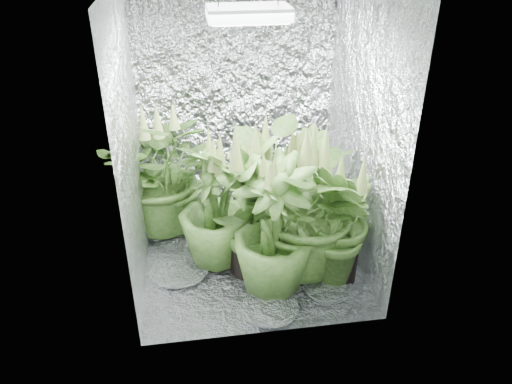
{
  "coord_description": "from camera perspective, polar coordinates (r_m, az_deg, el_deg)",
  "views": [
    {
      "loc": [
        -0.43,
        -3.12,
        2.37
      ],
      "look_at": [
        0.05,
        0.0,
        0.58
      ],
      "focal_mm": 35.0,
      "sensor_mm": 36.0,
      "label": 1
    }
  ],
  "objects": [
    {
      "name": "circulation_fan",
      "position": [
        4.44,
        5.68,
        -0.37
      ],
      "size": [
        0.21,
        0.32,
        0.4
      ],
      "rotation": [
        0.0,
        0.0,
        0.4
      ],
      "color": "black",
      "rests_on": "ground"
    },
    {
      "name": "plant_b",
      "position": [
        4.18,
        -0.97,
        1.07
      ],
      "size": [
        0.56,
        0.56,
        0.84
      ],
      "rotation": [
        0.0,
        0.0,
        0.75
      ],
      "color": "black",
      "rests_on": "ground"
    },
    {
      "name": "plant_d",
      "position": [
        3.65,
        -4.77,
        -1.75
      ],
      "size": [
        0.76,
        0.76,
        1.07
      ],
      "rotation": [
        0.0,
        0.0,
        2.37
      ],
      "color": "black",
      "rests_on": "ground"
    },
    {
      "name": "plant_a",
      "position": [
        4.07,
        -10.43,
        2.19
      ],
      "size": [
        1.03,
        1.03,
        1.12
      ],
      "rotation": [
        0.0,
        0.0,
        6.16
      ],
      "color": "black",
      "rests_on": "ground"
    },
    {
      "name": "ground",
      "position": [
        3.94,
        -0.67,
        -7.48
      ],
      "size": [
        1.6,
        1.6,
        0.0
      ],
      "primitive_type": "plane",
      "color": "silver",
      "rests_on": "ground"
    },
    {
      "name": "walls",
      "position": [
        3.43,
        -0.76,
        5.99
      ],
      "size": [
        1.62,
        1.62,
        2.0
      ],
      "color": "silver",
      "rests_on": "ground"
    },
    {
      "name": "grow_lamp",
      "position": [
        3.19,
        -0.87,
        19.73
      ],
      "size": [
        0.5,
        0.3,
        0.22
      ],
      "color": "gray",
      "rests_on": "ceiling"
    },
    {
      "name": "plant_h",
      "position": [
        3.36,
        1.94,
        -4.34
      ],
      "size": [
        0.71,
        0.71,
        1.08
      ],
      "rotation": [
        0.0,
        0.0,
        5.93
      ],
      "color": "black",
      "rests_on": "ground"
    },
    {
      "name": "plant_e",
      "position": [
        3.48,
        5.62,
        -1.92
      ],
      "size": [
        1.18,
        1.18,
        1.18
      ],
      "rotation": [
        0.0,
        0.0,
        3.4
      ],
      "color": "black",
      "rests_on": "ground"
    },
    {
      "name": "plant_g",
      "position": [
        3.52,
        9.8,
        -3.63
      ],
      "size": [
        0.52,
        0.52,
        1.02
      ],
      "rotation": [
        0.0,
        0.0,
        4.69
      ],
      "color": "black",
      "rests_on": "ground"
    },
    {
      "name": "plant_f",
      "position": [
        3.52,
        -0.64,
        -1.78
      ],
      "size": [
        0.72,
        0.72,
        1.18
      ],
      "rotation": [
        0.0,
        0.0,
        4.37
      ],
      "color": "black",
      "rests_on": "ground"
    },
    {
      "name": "plant_c",
      "position": [
        3.95,
        5.11,
        0.45
      ],
      "size": [
        0.57,
        0.57,
        0.99
      ],
      "rotation": [
        0.0,
        0.0,
        1.41
      ],
      "color": "black",
      "rests_on": "ground"
    },
    {
      "name": "plant_label",
      "position": [
        3.46,
        2.96,
        -7.26
      ],
      "size": [
        0.05,
        0.03,
        0.07
      ],
      "primitive_type": "cube",
      "rotation": [
        -0.21,
        0.0,
        0.21
      ],
      "color": "white",
      "rests_on": "plant_h"
    }
  ]
}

